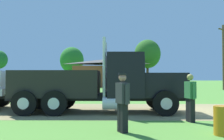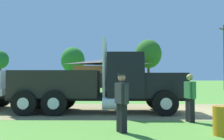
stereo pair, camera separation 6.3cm
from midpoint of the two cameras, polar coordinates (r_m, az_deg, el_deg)
ground_plane at (r=12.95m, az=19.09°, el=-8.69°), size 200.00×200.00×0.00m
dirt_track at (r=12.95m, az=19.09°, el=-8.67°), size 120.00×5.73×0.01m
truck_foreground_white at (r=11.60m, az=-3.19°, el=-3.32°), size 8.07×2.73×3.33m
visitor_standing_near at (r=9.52m, az=17.18°, el=-5.69°), size 0.35×0.58×1.73m
visitor_walking_mid at (r=7.41m, az=2.16°, el=-6.78°), size 0.42×0.58×1.74m
steel_barrel at (r=7.74m, az=23.80°, el=-10.49°), size 0.53×0.53×0.81m
shed_building at (r=41.17m, az=-1.40°, el=-0.78°), size 10.68×6.77×4.55m
utility_pole_near at (r=34.22m, az=23.93°, el=3.07°), size 1.73×1.57×8.12m
tree_mid at (r=52.45m, az=-9.14°, el=2.23°), size 4.88×4.88×7.78m
tree_right at (r=45.66m, az=8.02°, el=3.61°), size 4.70×4.70×8.34m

